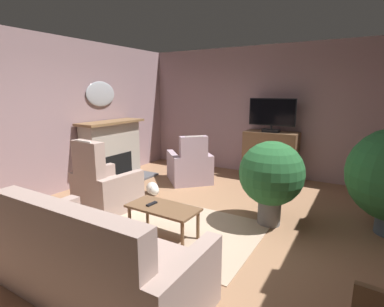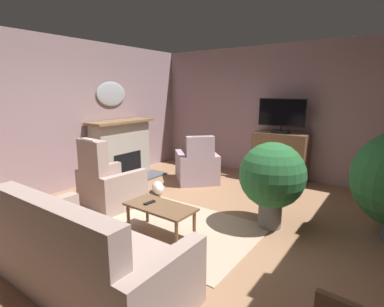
{
  "view_description": "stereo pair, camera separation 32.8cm",
  "coord_description": "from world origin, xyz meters",
  "views": [
    {
      "loc": [
        2.04,
        -3.21,
        1.89
      ],
      "look_at": [
        -0.04,
        0.3,
        1.01
      ],
      "focal_mm": 27.63,
      "sensor_mm": 36.0,
      "label": 1
    },
    {
      "loc": [
        2.31,
        -3.03,
        1.89
      ],
      "look_at": [
        -0.04,
        0.3,
        1.01
      ],
      "focal_mm": 27.63,
      "sensor_mm": 36.0,
      "label": 2
    }
  ],
  "objects": [
    {
      "name": "wall_left",
      "position": [
        -2.87,
        0.0,
        1.42
      ],
      "size": [
        0.1,
        7.18,
        2.84
      ],
      "primitive_type": "cube",
      "color": "gray",
      "rests_on": "ground_plane"
    },
    {
      "name": "fireplace",
      "position": [
        -2.54,
        1.21,
        0.6
      ],
      "size": [
        0.87,
        1.54,
        1.26
      ],
      "color": "#4C4C51",
      "rests_on": "ground_plane"
    },
    {
      "name": "armchair_in_far_corner",
      "position": [
        -1.46,
        -0.05,
        0.35
      ],
      "size": [
        0.92,
        0.89,
        1.17
      ],
      "color": "#A3897F",
      "rests_on": "ground_plane"
    },
    {
      "name": "cat",
      "position": [
        -1.22,
        0.87,
        0.12
      ],
      "size": [
        0.53,
        0.56,
        0.24
      ],
      "color": "beige",
      "rests_on": "ground_plane"
    },
    {
      "name": "television",
      "position": [
        0.33,
        2.94,
        1.4
      ],
      "size": [
        0.97,
        0.2,
        0.7
      ],
      "color": "black",
      "rests_on": "tv_cabinet"
    },
    {
      "name": "armchair_angled_to_table",
      "position": [
        -1.05,
        1.92,
        0.32
      ],
      "size": [
        1.21,
        1.21,
        1.03
      ],
      "color": "#AD93A3",
      "rests_on": "ground_plane"
    },
    {
      "name": "tv_remote",
      "position": [
        -0.27,
        -0.35,
        0.43
      ],
      "size": [
        0.07,
        0.17,
        0.02
      ],
      "primitive_type": "cube",
      "rotation": [
        0.0,
        0.0,
        1.48
      ],
      "color": "black",
      "rests_on": "coffee_table"
    },
    {
      "name": "tv_cabinet",
      "position": [
        0.33,
        2.99,
        0.49
      ],
      "size": [
        1.1,
        0.56,
        1.03
      ],
      "color": "#4A3523",
      "rests_on": "ground_plane"
    },
    {
      "name": "wall_mirror_oval",
      "position": [
        -2.79,
        1.21,
        1.81
      ],
      "size": [
        0.06,
        0.76,
        0.51
      ],
      "primitive_type": "ellipsoid",
      "color": "#B2B7BF"
    },
    {
      "name": "potted_plant_on_hearth_side",
      "position": [
        0.97,
        0.77,
        0.73
      ],
      "size": [
        0.9,
        0.9,
        1.21
      ],
      "color": "slate",
      "rests_on": "ground_plane"
    },
    {
      "name": "sofa_floral",
      "position": [
        0.05,
        -1.56,
        0.33
      ],
      "size": [
        2.01,
        0.93,
        1.0
      ],
      "color": "#A3897F",
      "rests_on": "ground_plane"
    },
    {
      "name": "ground_plane",
      "position": [
        0.0,
        0.0,
        -0.02
      ],
      "size": [
        6.23,
        7.18,
        0.04
      ],
      "primitive_type": "cube",
      "color": "#936B4C"
    },
    {
      "name": "rug_central",
      "position": [
        -0.25,
        -0.04,
        0.01
      ],
      "size": [
        2.57,
        1.62,
        0.01
      ],
      "primitive_type": "cube",
      "color": "tan",
      "rests_on": "ground_plane"
    },
    {
      "name": "wall_back",
      "position": [
        0.0,
        3.34,
        1.42
      ],
      "size": [
        6.23,
        0.1,
        2.84
      ],
      "primitive_type": "cube",
      "color": "gray",
      "rests_on": "ground_plane"
    },
    {
      "name": "coffee_table",
      "position": [
        -0.1,
        -0.33,
        0.37
      ],
      "size": [
        0.95,
        0.48,
        0.42
      ],
      "color": "brown",
      "rests_on": "ground_plane"
    }
  ]
}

